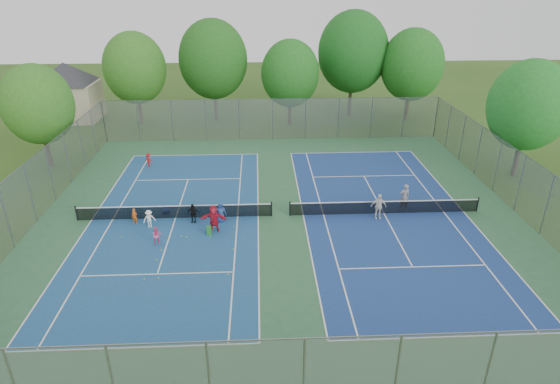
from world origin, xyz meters
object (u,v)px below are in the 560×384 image
Objects in this scene: instructor at (404,197)px; net_left at (175,212)px; net_right at (384,208)px; ball_hopper at (209,230)px; ball_crate at (166,212)px.

net_left is at bearing -2.06° from instructor.
net_right is 11.79m from ball_hopper.
net_left is at bearing 180.00° from net_right.
net_left reaches higher than ball_hopper.
net_right is (14.00, 0.00, 0.00)m from net_left.
net_right is 34.51× the size of ball_crate.
net_left is 3.31m from ball_hopper.
net_right reaches higher than ball_hopper.
ball_hopper is (-11.57, -2.24, -0.17)m from net_right.
net_left is 22.42× the size of ball_hopper.
ball_crate is at bearing 138.25° from net_left.
instructor is (1.49, 0.59, 0.48)m from net_right.
ball_hopper is 13.38m from instructor.
ball_crate is 16.22m from instructor.
ball_crate is (-14.72, 0.64, -0.30)m from net_right.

